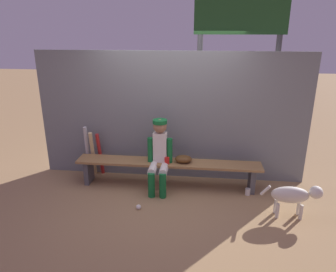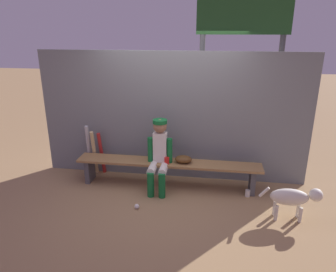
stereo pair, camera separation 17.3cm
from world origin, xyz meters
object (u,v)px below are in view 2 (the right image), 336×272
Objects in this scene: baseball at (137,206)px; dog at (294,198)px; bat_wood_natural at (94,153)px; cup_on_ground at (248,193)px; player_seated at (159,153)px; baseball_glove at (183,159)px; scoreboard at (246,33)px; bat_aluminum_silver at (89,150)px; bat_aluminum_red at (102,153)px; dugout_bench at (168,166)px; cup_on_bench at (167,160)px.

baseball is 2.23m from dog.
baseball is at bearing -44.71° from bat_wood_natural.
bat_wood_natural is at bearing 163.75° from dog.
bat_wood_natural is 7.90× the size of cup_on_ground.
baseball_glove is at bearing 15.92° from player_seated.
baseball is 0.02× the size of scoreboard.
baseball_glove is 2.49m from scoreboard.
bat_wood_natural reaches higher than dog.
bat_aluminum_silver reaches higher than dog.
bat_wood_natural reaches higher than bat_aluminum_red.
bat_aluminum_red is at bearing 28.52° from bat_wood_natural.
dugout_bench is 0.85× the size of scoreboard.
cup_on_bench is 2.64m from scoreboard.
bat_aluminum_silver is (-0.21, -0.04, 0.07)m from bat_aluminum_red.
cup_on_bench is (1.36, -0.32, 0.08)m from bat_wood_natural.
cup_on_ground is at bearing -8.13° from baseball_glove.
bat_aluminum_silver reaches higher than cup_on_bench.
dog reaches higher than dugout_bench.
baseball_glove reaches higher than cup_on_ground.
player_seated is 15.83× the size of baseball.
bat_aluminum_red is at bearing 162.21° from dog.
bat_aluminum_silver is at bearing -168.29° from bat_aluminum_red.
player_seated is (-0.13, -0.11, 0.27)m from dugout_bench.
dog is at bearing -71.20° from scoreboard.
baseball_glove is 2.55× the size of cup_on_bench.
scoreboard reaches higher than cup_on_ground.
dugout_bench is at bearing 173.44° from cup_on_ground.
bat_aluminum_silver is (-1.73, 0.26, -0.04)m from baseball_glove.
dog is (3.23, -0.94, -0.09)m from bat_wood_natural.
baseball is (1.12, -1.03, -0.43)m from bat_aluminum_silver.
bat_wood_natural is at bearing -151.48° from bat_aluminum_red.
cup_on_ground is (1.31, -0.15, -0.31)m from dugout_bench.
baseball is 3.50m from scoreboard.
baseball_glove is 1.09m from baseball.
player_seated reaches higher than cup_on_bench.
bat_wood_natural is (-1.24, 0.35, -0.21)m from player_seated.
bat_aluminum_silver is at bearing 137.60° from baseball.
baseball_glove is 1.75m from dog.
bat_aluminum_silver is 2.84m from cup_on_ground.
dog is (2.21, 0.07, 0.30)m from baseball.
dog is (3.33, -0.96, -0.13)m from bat_aluminum_silver.
dugout_bench is at bearing 180.00° from baseball_glove.
bat_wood_natural is at bearing -8.63° from bat_aluminum_silver.
bat_aluminum_red is (-1.52, 0.30, -0.11)m from baseball_glove.
scoreboard reaches higher than bat_aluminum_silver.
cup_on_ground is (1.44, -0.04, -0.58)m from player_seated.
scoreboard is at bearing 94.39° from cup_on_ground.
bat_aluminum_red is at bearing 130.40° from baseball.
dugout_bench is 3.63× the size of dog.
cup_on_ground reaches higher than baseball.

